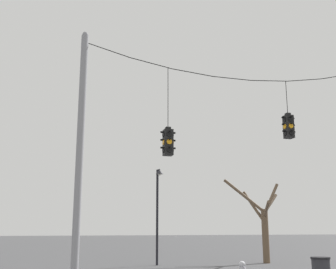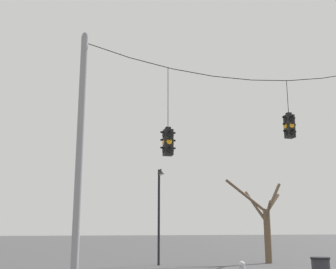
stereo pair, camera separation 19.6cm
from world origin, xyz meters
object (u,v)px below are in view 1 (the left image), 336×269
Objects in this scene: traffic_light_near_left_pole at (168,142)px; bare_tree at (263,221)px; utility_pole_left at (80,150)px; traffic_light_near_right_pole at (289,126)px; street_lamp at (158,200)px.

bare_tree is (7.12, 6.09, -2.81)m from traffic_light_near_left_pole.
utility_pole_left is 3.64× the size of traffic_light_near_right_pole.
utility_pole_left is at bearing 180.00° from traffic_light_near_left_pole.
traffic_light_near_left_pole is 5.28m from traffic_light_near_right_pole.
traffic_light_near_right_pole is 7.41m from bare_tree.
bare_tree is at bearing 40.56° from traffic_light_near_left_pole.
traffic_light_near_left_pole is 0.78× the size of bare_tree.
utility_pole_left reaches higher than bare_tree.
street_lamp is at bearing 178.86° from bare_tree.
street_lamp reaches higher than bare_tree.
traffic_light_near_left_pole is 0.72× the size of street_lamp.
utility_pole_left is 12.23m from bare_tree.
traffic_light_near_right_pole is at bearing -57.58° from street_lamp.
street_lamp is at bearing 122.42° from traffic_light_near_right_pole.
street_lamp is (-3.94, 6.21, -2.72)m from traffic_light_near_right_pole.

